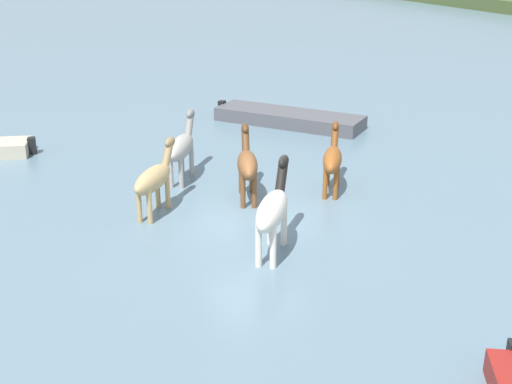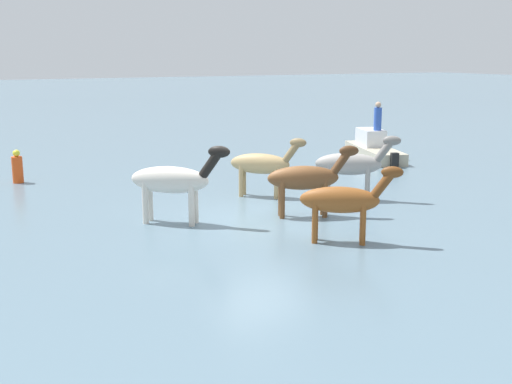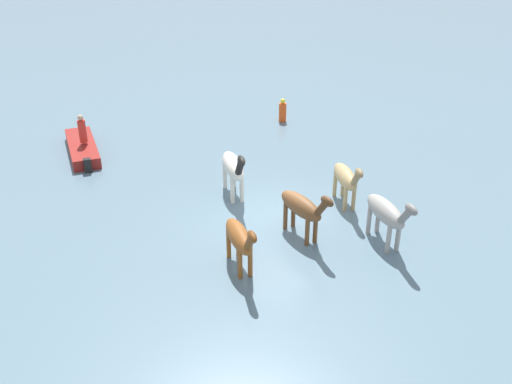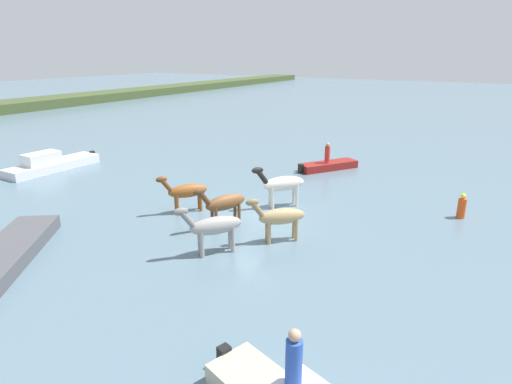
% 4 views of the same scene
% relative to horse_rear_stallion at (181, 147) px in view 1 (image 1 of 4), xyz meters
% --- Properties ---
extents(ground_plane, '(202.63, 202.63, 0.00)m').
position_rel_horse_rear_stallion_xyz_m(ground_plane, '(3.59, 0.68, -1.08)').
color(ground_plane, slate).
extents(horse_rear_stallion, '(2.27, 1.81, 1.97)m').
position_rel_horse_rear_stallion_xyz_m(horse_rear_stallion, '(0.00, 0.00, 0.00)').
color(horse_rear_stallion, '#9E9993').
rests_on(horse_rear_stallion, ground_plane).
extents(horse_mid_herd, '(2.32, 2.02, 2.08)m').
position_rel_horse_rear_stallion_xyz_m(horse_mid_herd, '(5.72, 0.18, 0.06)').
color(horse_mid_herd, silver).
rests_on(horse_mid_herd, ground_plane).
extents(horse_dun_straggler, '(2.43, 1.30, 1.93)m').
position_rel_horse_rear_stallion_xyz_m(horse_dun_straggler, '(2.29, 1.14, -0.02)').
color(horse_dun_straggler, brown).
rests_on(horse_dun_straggler, ground_plane).
extents(horse_lead, '(2.13, 1.67, 1.84)m').
position_rel_horse_rear_stallion_xyz_m(horse_lead, '(2.85, 3.64, -0.07)').
color(horse_lead, brown).
rests_on(horse_lead, ground_plane).
extents(horse_chestnut_trailing, '(1.99, 1.93, 1.86)m').
position_rel_horse_rear_stallion_xyz_m(horse_chestnut_trailing, '(2.17, -1.58, -0.06)').
color(horse_chestnut_trailing, tan).
rests_on(horse_chestnut_trailing, ground_plane).
extents(boat_skiff_near, '(5.78, 4.91, 0.78)m').
position_rel_horse_rear_stallion_xyz_m(boat_skiff_near, '(-4.19, 6.02, -0.89)').
color(boat_skiff_near, '#4C4C51').
rests_on(boat_skiff_near, ground_plane).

